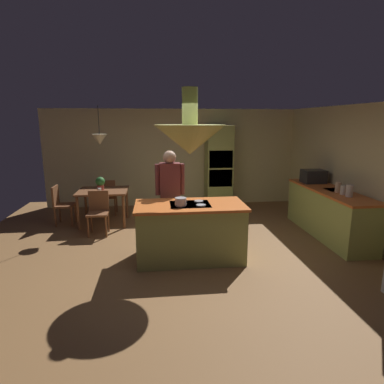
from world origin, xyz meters
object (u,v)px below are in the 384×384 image
(kitchen_island, at_px, (190,231))
(potted_plant_on_table, at_px, (100,183))
(cooking_pot_on_cooktop, at_px, (181,201))
(oven_tower, at_px, (219,167))
(chair_by_back_wall, at_px, (108,195))
(chair_at_corner, at_px, (61,203))
(cup_on_table, at_px, (100,190))
(chair_facing_island, at_px, (98,210))
(person_at_island, at_px, (170,191))
(canister_sugar, at_px, (344,190))
(canister_flour, at_px, (350,191))
(dining_table, at_px, (103,195))
(microwave_on_counter, at_px, (313,176))
(canister_tea, at_px, (338,187))

(kitchen_island, relative_size, potted_plant_on_table, 5.89)
(cooking_pot_on_cooktop, bearing_deg, oven_tower, 69.52)
(chair_by_back_wall, height_order, chair_at_corner, same)
(cup_on_table, bearing_deg, chair_facing_island, -86.07)
(chair_at_corner, bearing_deg, potted_plant_on_table, -92.79)
(person_at_island, xyz_separation_m, chair_at_corner, (-2.32, 1.38, -0.49))
(chair_facing_island, height_order, canister_sugar, canister_sugar)
(canister_flour, height_order, cooking_pot_on_cooktop, canister_flour)
(dining_table, height_order, microwave_on_counter, microwave_on_counter)
(microwave_on_counter, bearing_deg, cooking_pot_on_cooktop, -151.08)
(canister_flour, relative_size, canister_sugar, 1.27)
(kitchen_island, distance_m, dining_table, 2.71)
(oven_tower, bearing_deg, chair_by_back_wall, -170.50)
(dining_table, height_order, cup_on_table, cup_on_table)
(dining_table, xyz_separation_m, chair_at_corner, (-0.91, 0.00, -0.16))
(chair_by_back_wall, relative_size, canister_tea, 4.47)
(chair_by_back_wall, height_order, potted_plant_on_table, potted_plant_on_table)
(person_at_island, bearing_deg, cup_on_table, 141.45)
(chair_by_back_wall, xyz_separation_m, microwave_on_counter, (4.54, -1.25, 0.57))
(dining_table, bearing_deg, chair_facing_island, -90.00)
(oven_tower, bearing_deg, canister_sugar, -58.77)
(dining_table, height_order, cooking_pot_on_cooktop, cooking_pot_on_cooktop)
(potted_plant_on_table, relative_size, microwave_on_counter, 0.65)
(canister_sugar, bearing_deg, cooking_pot_on_cooktop, -170.46)
(oven_tower, distance_m, microwave_on_counter, 2.44)
(person_at_island, xyz_separation_m, cooking_pot_on_cooktop, (0.13, -0.85, 0.02))
(chair_facing_island, bearing_deg, cooking_pot_on_cooktop, -45.29)
(chair_at_corner, xyz_separation_m, canister_tea, (5.45, -1.55, 0.53))
(chair_facing_island, distance_m, microwave_on_counter, 4.58)
(potted_plant_on_table, bearing_deg, cooking_pot_on_cooktop, -54.21)
(cup_on_table, bearing_deg, canister_sugar, -18.16)
(chair_facing_island, bearing_deg, canister_flour, -15.18)
(dining_table, xyz_separation_m, canister_tea, (4.54, -1.55, 0.37))
(canister_tea, bearing_deg, cooking_pot_on_cooktop, -167.16)
(dining_table, xyz_separation_m, chair_by_back_wall, (0.00, 0.67, -0.16))
(cup_on_table, bearing_deg, potted_plant_on_table, 91.91)
(potted_plant_on_table, height_order, cup_on_table, potted_plant_on_table)
(chair_at_corner, height_order, microwave_on_counter, microwave_on_counter)
(oven_tower, distance_m, cooking_pot_on_cooktop, 3.60)
(dining_table, bearing_deg, potted_plant_on_table, -131.03)
(dining_table, distance_m, cooking_pot_on_cooktop, 2.73)
(canister_tea, xyz_separation_m, cooking_pot_on_cooktop, (-3.00, -0.68, -0.02))
(chair_facing_island, xyz_separation_m, cooking_pot_on_cooktop, (1.54, -1.56, 0.51))
(chair_facing_island, relative_size, potted_plant_on_table, 2.90)
(kitchen_island, distance_m, cooking_pot_on_cooktop, 0.58)
(dining_table, relative_size, canister_sugar, 6.31)
(canister_tea, bearing_deg, chair_at_corner, 164.16)
(canister_sugar, bearing_deg, dining_table, 159.18)
(potted_plant_on_table, distance_m, microwave_on_counter, 4.61)
(chair_at_corner, xyz_separation_m, cooking_pot_on_cooktop, (2.45, -2.23, 0.51))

